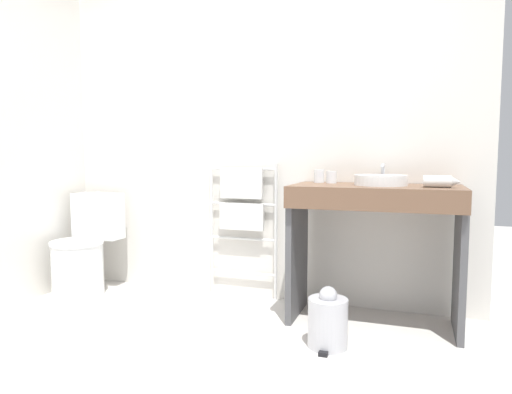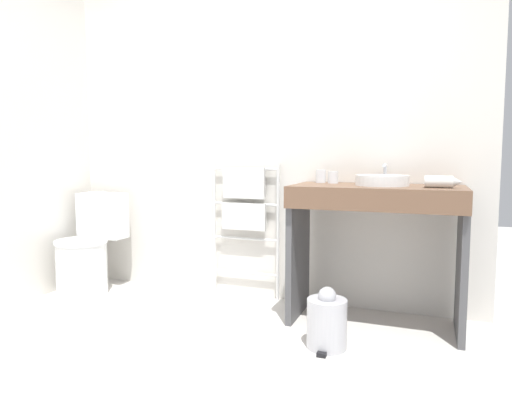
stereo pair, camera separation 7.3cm
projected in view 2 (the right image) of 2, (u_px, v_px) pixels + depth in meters
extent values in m
plane|color=silver|center=(141.00, 387.00, 2.14)|extent=(12.00, 12.00, 0.00)
cube|color=silver|center=(257.00, 136.00, 3.47)|extent=(3.31, 0.12, 2.46)
cube|color=silver|center=(11.00, 135.00, 3.29)|extent=(0.12, 2.20, 2.46)
cylinder|color=white|center=(82.00, 269.00, 3.54)|extent=(0.38, 0.38, 0.41)
cylinder|color=white|center=(81.00, 242.00, 3.52)|extent=(0.40, 0.40, 0.02)
cube|color=white|center=(103.00, 215.00, 3.74)|extent=(0.40, 0.17, 0.37)
cylinder|color=silver|center=(102.00, 192.00, 3.72)|extent=(0.05, 0.05, 0.01)
cylinder|color=silver|center=(214.00, 229.00, 3.57)|extent=(0.02, 0.02, 1.02)
cylinder|color=silver|center=(278.00, 233.00, 3.38)|extent=(0.02, 0.02, 1.02)
cylinder|color=silver|center=(245.00, 273.00, 3.50)|extent=(0.52, 0.02, 0.02)
cylinder|color=silver|center=(245.00, 239.00, 3.48)|extent=(0.52, 0.02, 0.02)
cylinder|color=silver|center=(245.00, 204.00, 3.45)|extent=(0.52, 0.02, 0.02)
cylinder|color=silver|center=(245.00, 169.00, 3.43)|extent=(0.52, 0.02, 0.02)
cube|color=silver|center=(244.00, 183.00, 3.41)|extent=(0.33, 0.04, 0.23)
cube|color=white|center=(244.00, 216.00, 3.44)|extent=(0.35, 0.04, 0.20)
cube|color=brown|center=(377.00, 188.00, 2.86)|extent=(1.05, 0.55, 0.03)
cube|color=brown|center=(372.00, 203.00, 2.62)|extent=(1.05, 0.02, 0.10)
cube|color=#4C4C4F|center=(298.00, 252.00, 3.08)|extent=(0.04, 0.47, 0.86)
cube|color=#4C4C4F|center=(462.00, 265.00, 2.72)|extent=(0.04, 0.47, 0.86)
cylinder|color=white|center=(382.00, 180.00, 2.86)|extent=(0.33, 0.33, 0.07)
cylinder|color=silver|center=(382.00, 176.00, 2.85)|extent=(0.27, 0.27, 0.01)
cylinder|color=silver|center=(385.00, 174.00, 3.03)|extent=(0.02, 0.02, 0.13)
cylinder|color=silver|center=(385.00, 166.00, 2.99)|extent=(0.02, 0.09, 0.02)
cylinder|color=white|center=(321.00, 176.00, 3.14)|extent=(0.07, 0.07, 0.09)
cylinder|color=white|center=(333.00, 177.00, 3.08)|extent=(0.07, 0.07, 0.08)
cylinder|color=white|center=(439.00, 182.00, 2.65)|extent=(0.15, 0.07, 0.07)
cone|color=silver|center=(458.00, 182.00, 2.62)|extent=(0.05, 0.06, 0.06)
cube|color=white|center=(432.00, 181.00, 2.74)|extent=(0.04, 0.09, 0.05)
cylinder|color=#B7B7BC|center=(327.00, 324.00, 2.57)|extent=(0.23, 0.23, 0.28)
sphere|color=#B7B7BC|center=(327.00, 296.00, 2.55)|extent=(0.10, 0.10, 0.10)
cube|color=black|center=(321.00, 355.00, 2.46)|extent=(0.05, 0.04, 0.02)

